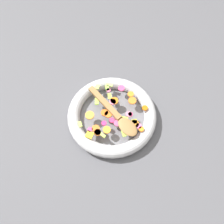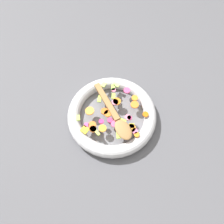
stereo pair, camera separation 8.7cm
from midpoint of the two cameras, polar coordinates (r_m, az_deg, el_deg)
ground_plane at (r=0.91m, az=2.71°, el=-1.72°), size 4.00×4.00×0.00m
skillet at (r=0.89m, az=2.77°, el=-1.10°), size 0.36×0.36×0.05m
chopped_vegetables at (r=0.86m, az=3.21°, el=-1.08°), size 0.27×0.28×0.01m
wooden_spoon at (r=0.84m, az=3.87°, el=-1.46°), size 0.27×0.12×0.01m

